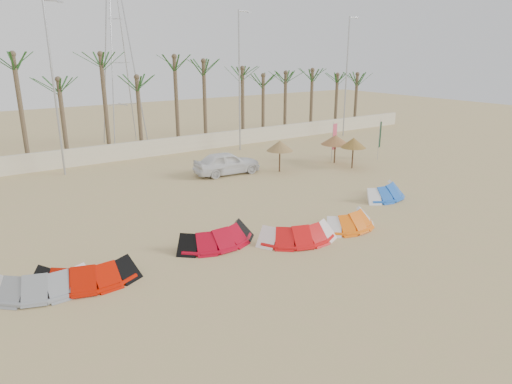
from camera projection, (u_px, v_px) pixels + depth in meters
ground at (341, 260)px, 18.21m from camera, size 120.00×120.00×0.00m
boundary_wall at (139, 150)px, 35.33m from camera, size 60.00×0.30×1.30m
palm_line at (135, 71)px, 35.15m from camera, size 52.00×4.00×7.70m
lamp_b at (55, 87)px, 29.01m from camera, size 1.25×0.14×11.00m
lamp_c at (240, 79)px, 36.58m from camera, size 1.25×0.14×11.00m
lamp_d at (347, 75)px, 43.07m from camera, size 1.25×0.14×11.00m
pylon at (126, 144)px, 40.79m from camera, size 3.00×3.00×14.00m
kite_grey at (36, 279)px, 15.79m from camera, size 3.88×2.53×0.90m
kite_red_left at (82, 270)px, 16.41m from camera, size 3.96×2.45×0.90m
kite_red_mid at (213, 234)px, 19.67m from camera, size 3.59×1.61×0.90m
kite_red_right at (293, 231)px, 20.01m from camera, size 3.81×2.43×0.90m
kite_orange at (347, 219)px, 21.45m from camera, size 3.04×1.68×0.90m
kite_blue at (382, 190)px, 25.86m from camera, size 3.33×2.00×0.90m
parasol_left at (280, 146)px, 30.94m from camera, size 1.84×1.84×2.17m
parasol_mid at (353, 143)px, 31.81m from camera, size 1.78×1.78×2.19m
parasol_right at (335, 140)px, 33.36m from camera, size 2.13×2.13×2.10m
flag_pink at (334, 138)px, 33.88m from camera, size 0.45×0.04×3.00m
flag_green at (381, 136)px, 34.54m from camera, size 0.44×0.19×3.03m
car at (227, 163)px, 30.64m from camera, size 4.64×2.23×1.53m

